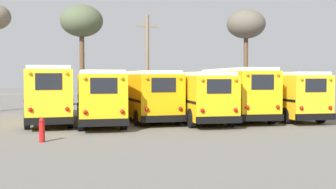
{
  "coord_description": "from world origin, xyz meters",
  "views": [
    {
      "loc": [
        -6.12,
        -26.38,
        2.79
      ],
      "look_at": [
        0.0,
        -0.24,
        1.63
      ],
      "focal_mm": 45.0,
      "sensor_mm": 36.0,
      "label": 1
    }
  ],
  "objects_px": {
    "school_bus_3": "(194,94)",
    "utility_pole": "(147,61)",
    "school_bus_5": "(275,93)",
    "bare_tree_2": "(246,25)",
    "school_bus_2": "(142,93)",
    "fire_hydrant": "(42,130)",
    "school_bus_4": "(235,92)",
    "school_bus_0": "(48,92)",
    "school_bus_1": "(99,95)",
    "bare_tree_0": "(82,22)"
  },
  "relations": [
    {
      "from": "school_bus_2",
      "to": "school_bus_5",
      "type": "bearing_deg",
      "value": -9.2
    },
    {
      "from": "school_bus_5",
      "to": "utility_pole",
      "type": "xyz_separation_m",
      "value": [
        -6.94,
        10.1,
        2.5
      ]
    },
    {
      "from": "school_bus_4",
      "to": "utility_pole",
      "type": "height_order",
      "value": "utility_pole"
    },
    {
      "from": "school_bus_2",
      "to": "utility_pole",
      "type": "relative_size",
      "value": 1.36
    },
    {
      "from": "school_bus_2",
      "to": "school_bus_4",
      "type": "relative_size",
      "value": 1.15
    },
    {
      "from": "school_bus_5",
      "to": "bare_tree_0",
      "type": "distance_m",
      "value": 18.1
    },
    {
      "from": "school_bus_0",
      "to": "school_bus_2",
      "type": "bearing_deg",
      "value": 3.1
    },
    {
      "from": "bare_tree_2",
      "to": "fire_hydrant",
      "type": "bearing_deg",
      "value": -131.83
    },
    {
      "from": "school_bus_2",
      "to": "bare_tree_0",
      "type": "relative_size",
      "value": 1.22
    },
    {
      "from": "utility_pole",
      "to": "school_bus_1",
      "type": "bearing_deg",
      "value": -114.32
    },
    {
      "from": "bare_tree_2",
      "to": "fire_hydrant",
      "type": "relative_size",
      "value": 9.03
    },
    {
      "from": "school_bus_3",
      "to": "bare_tree_2",
      "type": "height_order",
      "value": "bare_tree_2"
    },
    {
      "from": "school_bus_4",
      "to": "school_bus_5",
      "type": "xyz_separation_m",
      "value": [
        2.97,
        0.09,
        -0.12
      ]
    },
    {
      "from": "school_bus_4",
      "to": "bare_tree_2",
      "type": "xyz_separation_m",
      "value": [
        6.34,
        12.76,
        5.99
      ]
    },
    {
      "from": "school_bus_0",
      "to": "school_bus_2",
      "type": "height_order",
      "value": "school_bus_0"
    },
    {
      "from": "school_bus_0",
      "to": "school_bus_5",
      "type": "bearing_deg",
      "value": -4.32
    },
    {
      "from": "school_bus_4",
      "to": "bare_tree_2",
      "type": "height_order",
      "value": "bare_tree_2"
    },
    {
      "from": "bare_tree_0",
      "to": "fire_hydrant",
      "type": "xyz_separation_m",
      "value": [
        -2.24,
        -19.28,
        -6.99
      ]
    },
    {
      "from": "school_bus_1",
      "to": "school_bus_3",
      "type": "bearing_deg",
      "value": 0.7
    },
    {
      "from": "school_bus_3",
      "to": "school_bus_5",
      "type": "xyz_separation_m",
      "value": [
        5.93,
        0.72,
        -0.0
      ]
    },
    {
      "from": "school_bus_3",
      "to": "fire_hydrant",
      "type": "distance_m",
      "value": 11.15
    },
    {
      "from": "school_bus_0",
      "to": "fire_hydrant",
      "type": "xyz_separation_m",
      "value": [
        0.13,
        -8.64,
        -1.31
      ]
    },
    {
      "from": "school_bus_0",
      "to": "school_bus_3",
      "type": "height_order",
      "value": "school_bus_0"
    },
    {
      "from": "school_bus_1",
      "to": "school_bus_4",
      "type": "bearing_deg",
      "value": 4.49
    },
    {
      "from": "school_bus_1",
      "to": "school_bus_3",
      "type": "relative_size",
      "value": 0.96
    },
    {
      "from": "school_bus_3",
      "to": "bare_tree_2",
      "type": "distance_m",
      "value": 17.41
    },
    {
      "from": "school_bus_5",
      "to": "bare_tree_0",
      "type": "relative_size",
      "value": 1.13
    },
    {
      "from": "school_bus_3",
      "to": "utility_pole",
      "type": "distance_m",
      "value": 11.15
    },
    {
      "from": "school_bus_1",
      "to": "school_bus_3",
      "type": "xyz_separation_m",
      "value": [
        5.93,
        0.07,
        -0.04
      ]
    },
    {
      "from": "school_bus_2",
      "to": "fire_hydrant",
      "type": "relative_size",
      "value": 10.64
    },
    {
      "from": "utility_pole",
      "to": "school_bus_4",
      "type": "bearing_deg",
      "value": -68.68
    },
    {
      "from": "school_bus_1",
      "to": "utility_pole",
      "type": "relative_size",
      "value": 1.18
    },
    {
      "from": "bare_tree_2",
      "to": "fire_hydrant",
      "type": "distance_m",
      "value": 28.05
    },
    {
      "from": "bare_tree_2",
      "to": "school_bus_0",
      "type": "bearing_deg",
      "value": -147.61
    },
    {
      "from": "school_bus_2",
      "to": "fire_hydrant",
      "type": "bearing_deg",
      "value": -122.9
    },
    {
      "from": "school_bus_3",
      "to": "bare_tree_2",
      "type": "relative_size",
      "value": 1.06
    },
    {
      "from": "school_bus_0",
      "to": "school_bus_1",
      "type": "xyz_separation_m",
      "value": [
        2.96,
        -1.91,
        -0.13
      ]
    },
    {
      "from": "school_bus_5",
      "to": "school_bus_2",
      "type": "bearing_deg",
      "value": 170.8
    },
    {
      "from": "bare_tree_0",
      "to": "bare_tree_2",
      "type": "distance_m",
      "value": 15.87
    },
    {
      "from": "school_bus_5",
      "to": "bare_tree_0",
      "type": "xyz_separation_m",
      "value": [
        -12.46,
        11.76,
        5.85
      ]
    },
    {
      "from": "bare_tree_0",
      "to": "fire_hydrant",
      "type": "bearing_deg",
      "value": -96.61
    },
    {
      "from": "school_bus_5",
      "to": "school_bus_4",
      "type": "bearing_deg",
      "value": -178.19
    },
    {
      "from": "school_bus_0",
      "to": "school_bus_1",
      "type": "bearing_deg",
      "value": -32.81
    },
    {
      "from": "school_bus_1",
      "to": "fire_hydrant",
      "type": "xyz_separation_m",
      "value": [
        -2.83,
        -6.73,
        -1.18
      ]
    },
    {
      "from": "school_bus_0",
      "to": "bare_tree_2",
      "type": "xyz_separation_m",
      "value": [
        18.21,
        11.55,
        5.95
      ]
    },
    {
      "from": "school_bus_3",
      "to": "school_bus_5",
      "type": "distance_m",
      "value": 5.98
    },
    {
      "from": "school_bus_1",
      "to": "school_bus_4",
      "type": "height_order",
      "value": "school_bus_4"
    },
    {
      "from": "utility_pole",
      "to": "fire_hydrant",
      "type": "xyz_separation_m",
      "value": [
        -7.75,
        -17.62,
        -3.64
      ]
    },
    {
      "from": "school_bus_1",
      "to": "fire_hydrant",
      "type": "bearing_deg",
      "value": -112.82
    },
    {
      "from": "school_bus_4",
      "to": "school_bus_0",
      "type": "bearing_deg",
      "value": 174.16
    }
  ]
}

